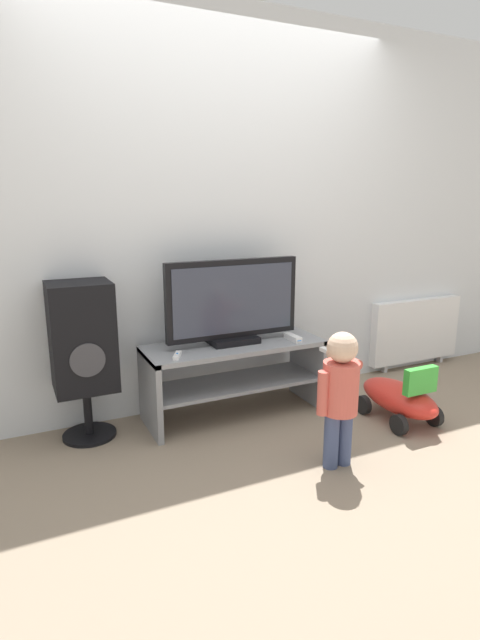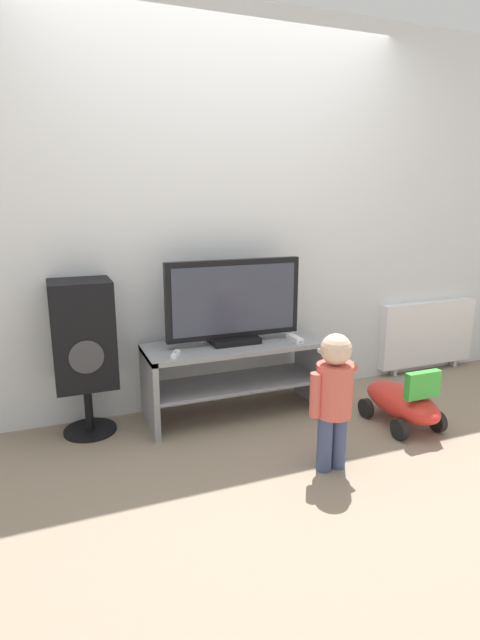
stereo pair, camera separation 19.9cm
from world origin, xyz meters
The scene contains 10 objects.
ground_plane centered at (0.00, 0.00, 0.00)m, with size 16.00×16.00×0.00m, color gray.
wall_back centered at (0.00, 0.51, 1.30)m, with size 10.00×0.06×2.60m.
tv_stand centered at (0.00, 0.22, 0.33)m, with size 1.17×0.43×0.49m.
television centered at (0.00, 0.23, 0.76)m, with size 0.89×0.20×0.54m.
game_console centered at (0.38, 0.12, 0.51)m, with size 0.05×0.16×0.04m.
remote_primary centered at (-0.42, 0.10, 0.50)m, with size 0.09×0.13×0.03m.
child centered at (0.23, -0.61, 0.44)m, with size 0.28×0.43×0.75m.
speaker_tower centered at (-0.93, 0.30, 0.61)m, with size 0.35×0.32×0.95m.
ride_on_toy centered at (0.93, -0.33, 0.16)m, with size 0.33×0.61×0.41m.
radiator centered at (1.79, 0.44, 0.32)m, with size 0.89×0.08×0.59m.
Camera 2 is at (-1.11, -2.68, 1.41)m, focal length 28.00 mm.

